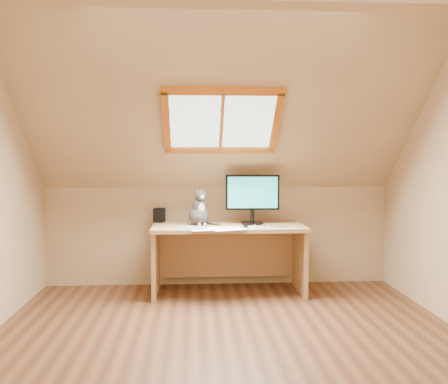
{
  "coord_description": "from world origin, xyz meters",
  "views": [
    {
      "loc": [
        -0.25,
        -3.33,
        1.31
      ],
      "look_at": [
        0.02,
        1.0,
        1.0
      ],
      "focal_mm": 40.0,
      "sensor_mm": 36.0,
      "label": 1
    }
  ],
  "objects": [
    {
      "name": "monitor",
      "position": [
        0.32,
        1.44,
        0.94
      ],
      "size": [
        0.52,
        0.22,
        0.48
      ],
      "color": "black",
      "rests_on": "desk"
    },
    {
      "name": "papers",
      "position": [
        -0.03,
        1.12,
        0.66
      ],
      "size": [
        0.35,
        0.3,
        0.01
      ],
      "color": "white",
      "rests_on": "desk"
    },
    {
      "name": "desk",
      "position": [
        0.08,
        1.44,
        0.45
      ],
      "size": [
        1.45,
        0.63,
        0.66
      ],
      "color": "tan",
      "rests_on": "ground"
    },
    {
      "name": "room_shell",
      "position": [
        0.0,
        -0.09,
        1.43
      ],
      "size": [
        3.52,
        3.52,
        2.41
      ],
      "color": "tan",
      "rests_on": "ground"
    },
    {
      "name": "ground",
      "position": [
        0.0,
        0.0,
        0.0
      ],
      "size": [
        3.5,
        3.5,
        0.0
      ],
      "primitive_type": "plane",
      "color": "brown",
      "rests_on": "ground"
    },
    {
      "name": "cables",
      "position": [
        0.42,
        1.26,
        0.66
      ],
      "size": [
        0.51,
        0.26,
        0.01
      ],
      "color": "silver",
      "rests_on": "desk"
    },
    {
      "name": "desk_speaker",
      "position": [
        -0.59,
        1.63,
        0.73
      ],
      "size": [
        0.12,
        0.12,
        0.14
      ],
      "primitive_type": "cube",
      "rotation": [
        0.0,
        0.0,
        -0.26
      ],
      "color": "black",
      "rests_on": "desk"
    },
    {
      "name": "cat",
      "position": [
        -0.19,
        1.41,
        0.79
      ],
      "size": [
        0.26,
        0.29,
        0.37
      ],
      "color": "#3A3633",
      "rests_on": "desk"
    },
    {
      "name": "mouse",
      "position": [
        0.23,
        1.19,
        0.67
      ],
      "size": [
        0.06,
        0.1,
        0.03
      ],
      "primitive_type": "ellipsoid",
      "rotation": [
        0.0,
        0.0,
        -0.05
      ],
      "color": "black",
      "rests_on": "desk"
    },
    {
      "name": "graphics_tablet",
      "position": [
        -0.26,
        1.19,
        0.67
      ],
      "size": [
        0.3,
        0.24,
        0.01
      ],
      "primitive_type": "cube",
      "rotation": [
        0.0,
        0.0,
        -0.24
      ],
      "color": "#B2B2B7",
      "rests_on": "desk"
    }
  ]
}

